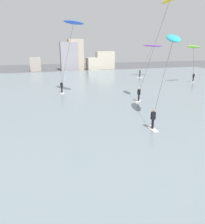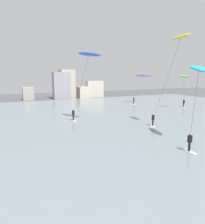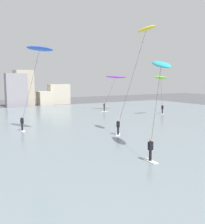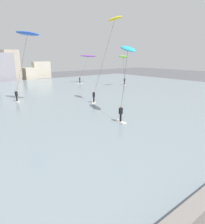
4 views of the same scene
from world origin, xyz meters
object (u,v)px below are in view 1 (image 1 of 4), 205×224
Objects in this scene: kitesurfer_yellow at (165,15)px; kitesurfer_cyan at (171,47)px; kitesurfer_purple at (152,48)px; kitesurfer_blue at (72,27)px; kitesurfer_lime at (194,51)px.

kitesurfer_yellow reaches higher than kitesurfer_cyan.
kitesurfer_purple is 22.34m from kitesurfer_yellow.
kitesurfer_yellow reaches higher than kitesurfer_purple.
kitesurfer_yellow is 1.46× the size of kitesurfer_cyan.
kitesurfer_yellow reaches higher than kitesurfer_blue.
kitesurfer_purple is at bearing 63.95° from kitesurfer_cyan.
kitesurfer_purple is 27.78m from kitesurfer_cyan.
kitesurfer_cyan is (-14.98, -15.88, 0.82)m from kitesurfer_lime.
kitesurfer_purple is 22.21m from kitesurfer_blue.
kitesurfer_purple is 0.87× the size of kitesurfer_cyan.
kitesurfer_cyan is 0.79× the size of kitesurfer_blue.
kitesurfer_yellow is 10.90m from kitesurfer_blue.
kitesurfer_blue is at bearing 115.47° from kitesurfer_cyan.
kitesurfer_lime is (2.78, -9.08, -0.36)m from kitesurfer_purple.
kitesurfer_blue is (-18.05, -12.68, 2.62)m from kitesurfer_purple.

